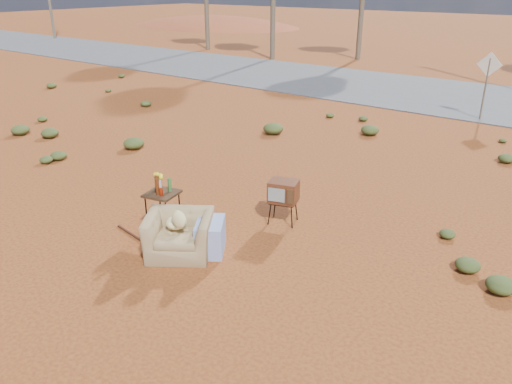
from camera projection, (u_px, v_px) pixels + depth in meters
The scene contains 9 objects.
ground at pixel (196, 249), 8.61m from camera, with size 140.00×140.00×0.00m, color #98511E.
highway at pixel (461, 98), 19.57m from camera, with size 140.00×7.00×0.04m, color #565659.
dirt_mound at pixel (214, 26), 50.22m from camera, with size 26.00×18.00×2.00m, color #9C4525.
armchair at pixel (185, 230), 8.32m from camera, with size 1.39×1.39×0.95m.
tv_unit at pixel (283, 192), 9.31m from camera, with size 0.63×0.57×0.85m.
side_table at pixel (161, 190), 8.95m from camera, with size 0.64×0.64×1.08m.
rusty_bar at pixel (143, 241), 8.82m from camera, with size 0.04×0.04×1.66m, color #471E13.
road_sign at pixel (488, 74), 15.96m from camera, with size 0.78×0.06×2.19m.
scrub_patch at pixel (296, 163), 12.24m from camera, with size 17.49×8.07×0.33m.
Camera 1 is at (5.41, -5.36, 4.28)m, focal length 35.00 mm.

